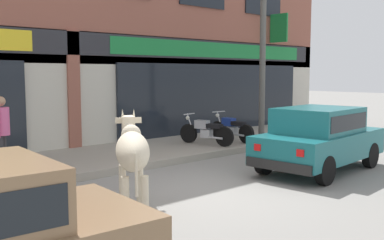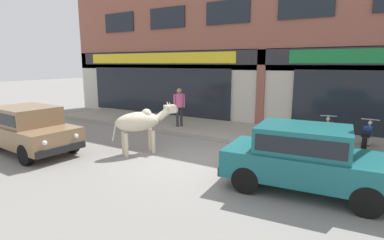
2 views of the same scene
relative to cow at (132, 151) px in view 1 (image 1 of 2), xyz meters
The scene contains 9 objects.
ground_plane 2.16m from the cow, ahead, with size 90.00×90.00×0.00m, color gray.
sidewalk 4.54m from the cow, 64.78° to the left, with size 19.00×3.12×0.17m, color gray.
shop_building 6.80m from the cow, 72.00° to the left, with size 23.00×1.40×8.32m.
cow is the anchor object (origin of this frame).
car_0 4.95m from the cow, ahead, with size 3.71×1.89×1.46m.
motorcycle_0 6.07m from the cow, 35.02° to the left, with size 0.63×1.79×0.88m.
motorcycle_1 6.95m from the cow, 29.79° to the left, with size 0.52×1.81×0.88m.
pedestrian 3.47m from the cow, 103.98° to the left, with size 0.33×0.42×1.60m.
utility_pole 7.48m from the cow, 22.68° to the left, with size 0.18×0.18×6.06m, color #595651.
Camera 1 is at (-5.88, -6.08, 2.22)m, focal length 42.00 mm.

